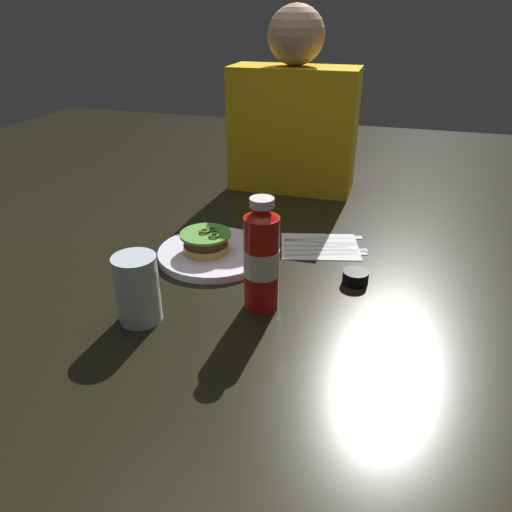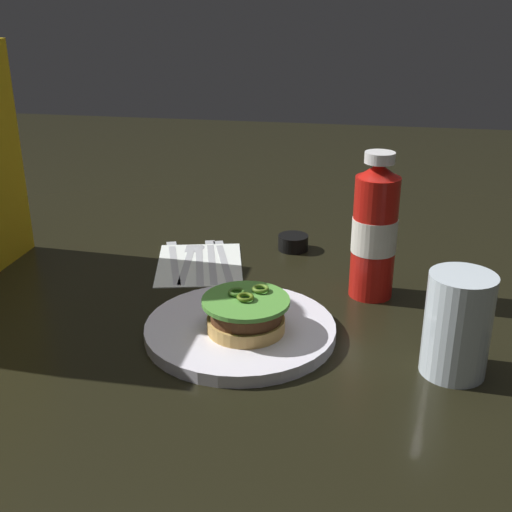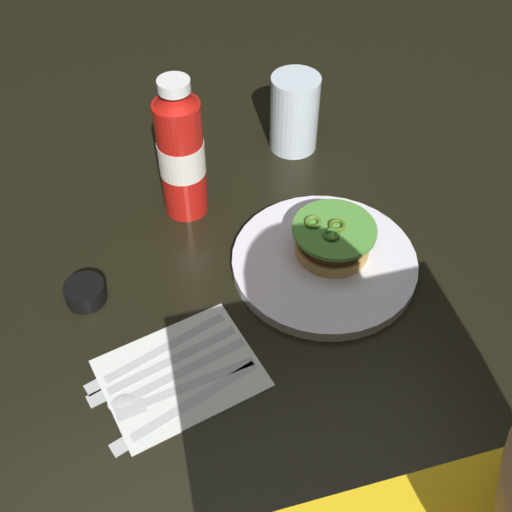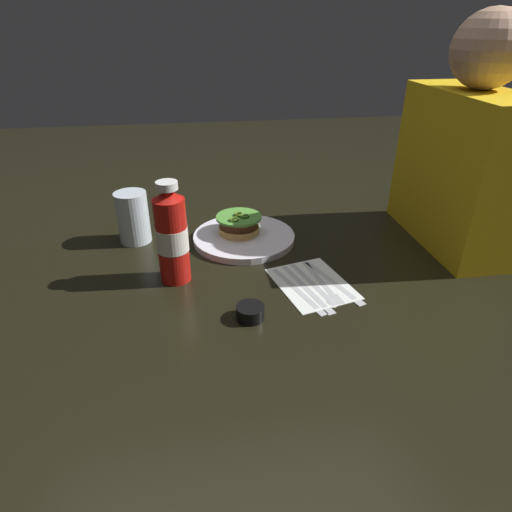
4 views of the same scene
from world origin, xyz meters
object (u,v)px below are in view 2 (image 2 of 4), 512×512
napkin (199,264)px  butter_knife (174,257)px  condiment_cup (293,242)px  steak_knife (223,256)px  spoon_utensil (199,256)px  fork_utensil (188,258)px  table_knife (211,256)px  ketchup_bottle (374,231)px  dinner_plate (240,330)px  water_glass (457,325)px  burger_sandwich (244,314)px

napkin → butter_knife: (0.01, 0.05, 0.00)m
condiment_cup → steak_knife: condiment_cup is taller
napkin → spoon_utensil: size_ratio=1.03×
napkin → steak_knife: steak_knife is taller
fork_utensil → table_knife: bearing=-65.9°
ketchup_bottle → spoon_utensil: 0.33m
dinner_plate → fork_utensil: (0.24, 0.14, -0.00)m
table_knife → dinner_plate: bearing=-157.8°
ketchup_bottle → butter_knife: ketchup_bottle is taller
fork_utensil → condiment_cup: bearing=-63.4°
spoon_utensil → condiment_cup: bearing=-65.3°
water_glass → table_knife: water_glass is taller
napkin → butter_knife: size_ratio=0.98×
table_knife → butter_knife: 0.07m
napkin → steak_knife: bearing=-44.3°
burger_sandwich → ketchup_bottle: size_ratio=0.52×
steak_knife → spoon_utensil: 0.04m
ketchup_bottle → butter_knife: 0.36m
dinner_plate → burger_sandwich: bearing=-150.0°
dinner_plate → spoon_utensil: bearing=26.4°
steak_knife → table_knife: size_ratio=0.96×
water_glass → napkin: size_ratio=0.70×
water_glass → spoon_utensil: bearing=53.5°
dinner_plate → butter_knife: (0.24, 0.17, -0.00)m
dinner_plate → napkin: bearing=27.6°
table_knife → spoon_utensil: 0.02m
napkin → burger_sandwich: bearing=-152.3°
dinner_plate → ketchup_bottle: bearing=-46.5°
condiment_cup → butter_knife: bearing=113.4°
ketchup_bottle → spoon_utensil: ketchup_bottle is taller
condiment_cup → spoon_utensil: bearing=114.7°
water_glass → napkin: (0.27, 0.39, -0.06)m
burger_sandwich → ketchup_bottle: 0.25m
water_glass → butter_knife: (0.28, 0.45, -0.06)m
napkin → condiment_cup: bearing=-56.2°
water_glass → napkin: 0.48m
table_knife → fork_utensil: (-0.02, 0.04, 0.00)m
spoon_utensil → butter_knife: bearing=108.4°
butter_knife → condiment_cup: bearing=-66.6°
water_glass → steak_knife: (0.30, 0.36, -0.06)m
condiment_cup → spoon_utensil: 0.17m
fork_utensil → butter_knife: bearing=88.8°
steak_knife → condiment_cup: bearing=-60.4°
dinner_plate → condiment_cup: (0.33, -0.03, 0.01)m
ketchup_bottle → burger_sandwich: bearing=137.3°
burger_sandwich → steak_knife: burger_sandwich is taller
steak_knife → table_knife: (-0.00, 0.02, 0.00)m
dinner_plate → table_knife: (0.26, 0.11, -0.00)m
ketchup_bottle → napkin: ketchup_bottle is taller
ketchup_bottle → fork_utensil: 0.34m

